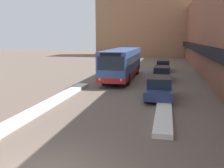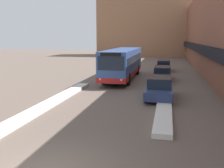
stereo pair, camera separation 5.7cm
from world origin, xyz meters
The scene contains 7 objects.
building_backdrop_far centered at (0.00, 55.27, 6.87)m, with size 26.00×8.00×13.73m.
snow_bank_left centered at (-3.60, 6.80, 0.12)m, with size 0.90×15.42×0.24m.
snow_bank_right centered at (3.60, 8.42, 0.12)m, with size 0.90×9.36×0.25m.
city_bus centered at (-0.88, 19.20, 1.71)m, with size 2.57×11.53×3.10m.
parked_car_front centered at (3.20, 11.28, 0.76)m, with size 1.88×4.52×1.54m.
parked_car_middle centered at (3.20, 19.21, 0.71)m, with size 1.80×4.87×1.40m.
parked_car_back centered at (3.20, 26.60, 0.71)m, with size 1.81×4.47×1.40m.
Camera 2 is at (3.71, -6.46, 4.26)m, focal length 40.00 mm.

